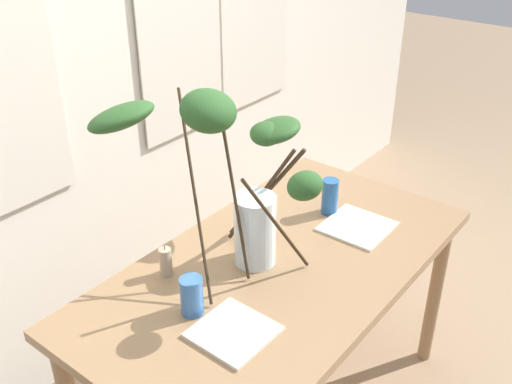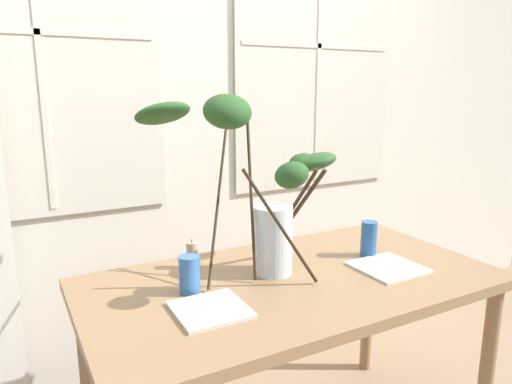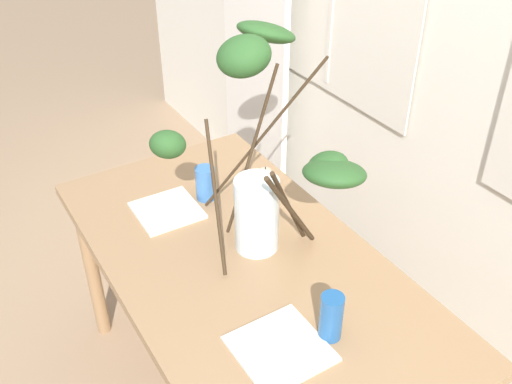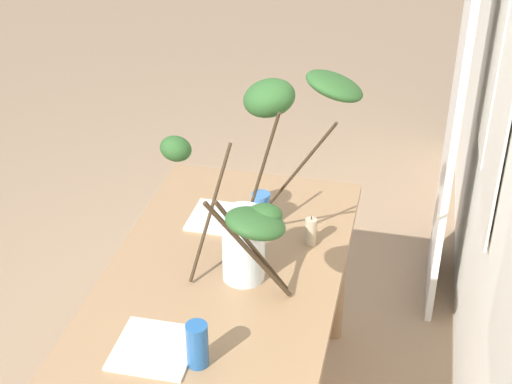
{
  "view_description": "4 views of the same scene",
  "coord_description": "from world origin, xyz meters",
  "px_view_note": "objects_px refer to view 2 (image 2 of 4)",
  "views": [
    {
      "loc": [
        -1.35,
        -0.96,
        1.97
      ],
      "look_at": [
        0.01,
        0.11,
        0.99
      ],
      "focal_mm": 41.78,
      "sensor_mm": 36.0,
      "label": 1
    },
    {
      "loc": [
        -0.87,
        -1.32,
        1.42
      ],
      "look_at": [
        -0.12,
        0.06,
        1.07
      ],
      "focal_mm": 33.04,
      "sensor_mm": 36.0,
      "label": 2
    },
    {
      "loc": [
        1.22,
        -0.7,
        1.98
      ],
      "look_at": [
        -0.06,
        0.08,
        0.95
      ],
      "focal_mm": 41.17,
      "sensor_mm": 36.0,
      "label": 3
    },
    {
      "loc": [
        1.92,
        0.57,
        2.29
      ],
      "look_at": [
        -0.09,
        0.1,
        1.06
      ],
      "focal_mm": 53.12,
      "sensor_mm": 36.0,
      "label": 4
    }
  ],
  "objects_px": {
    "vase_with_branches": "(257,181)",
    "pillar_candle": "(192,255)",
    "plate_square_left": "(210,310)",
    "plate_square_right": "(388,267)",
    "dining_table": "(292,299)",
    "drinking_glass_blue_left": "(190,275)",
    "drinking_glass_blue_right": "(369,239)"
  },
  "relations": [
    {
      "from": "drinking_glass_blue_right",
      "to": "plate_square_left",
      "type": "xyz_separation_m",
      "value": [
        -0.75,
        -0.14,
        -0.07
      ]
    },
    {
      "from": "plate_square_left",
      "to": "plate_square_right",
      "type": "xyz_separation_m",
      "value": [
        0.72,
        0.0,
        -0.0
      ]
    },
    {
      "from": "vase_with_branches",
      "to": "plate_square_right",
      "type": "bearing_deg",
      "value": -26.63
    },
    {
      "from": "drinking_glass_blue_left",
      "to": "drinking_glass_blue_right",
      "type": "distance_m",
      "value": 0.76
    },
    {
      "from": "vase_with_branches",
      "to": "dining_table",
      "type": "bearing_deg",
      "value": -56.88
    },
    {
      "from": "vase_with_branches",
      "to": "pillar_candle",
      "type": "relative_size",
      "value": 7.28
    },
    {
      "from": "dining_table",
      "to": "plate_square_left",
      "type": "xyz_separation_m",
      "value": [
        -0.36,
        -0.1,
        0.09
      ]
    },
    {
      "from": "drinking_glass_blue_right",
      "to": "plate_square_left",
      "type": "bearing_deg",
      "value": -169.25
    },
    {
      "from": "drinking_glass_blue_left",
      "to": "plate_square_left",
      "type": "height_order",
      "value": "drinking_glass_blue_left"
    },
    {
      "from": "plate_square_left",
      "to": "plate_square_right",
      "type": "relative_size",
      "value": 0.92
    },
    {
      "from": "vase_with_branches",
      "to": "plate_square_right",
      "type": "xyz_separation_m",
      "value": [
        0.44,
        -0.22,
        -0.33
      ]
    },
    {
      "from": "drinking_glass_blue_left",
      "to": "plate_square_left",
      "type": "relative_size",
      "value": 0.59
    },
    {
      "from": "vase_with_branches",
      "to": "drinking_glass_blue_left",
      "type": "relative_size",
      "value": 6.47
    },
    {
      "from": "dining_table",
      "to": "plate_square_left",
      "type": "distance_m",
      "value": 0.39
    },
    {
      "from": "dining_table",
      "to": "pillar_candle",
      "type": "distance_m",
      "value": 0.4
    },
    {
      "from": "plate_square_left",
      "to": "plate_square_right",
      "type": "bearing_deg",
      "value": 0.04
    },
    {
      "from": "vase_with_branches",
      "to": "drinking_glass_blue_left",
      "type": "distance_m",
      "value": 0.4
    },
    {
      "from": "plate_square_left",
      "to": "pillar_candle",
      "type": "xyz_separation_m",
      "value": [
        0.08,
        0.36,
        0.04
      ]
    },
    {
      "from": "drinking_glass_blue_right",
      "to": "plate_square_right",
      "type": "height_order",
      "value": "drinking_glass_blue_right"
    },
    {
      "from": "plate_square_left",
      "to": "vase_with_branches",
      "type": "bearing_deg",
      "value": 38.3
    },
    {
      "from": "pillar_candle",
      "to": "plate_square_right",
      "type": "bearing_deg",
      "value": -28.99
    },
    {
      "from": "vase_with_branches",
      "to": "drinking_glass_blue_left",
      "type": "xyz_separation_m",
      "value": [
        -0.29,
        -0.07,
        -0.27
      ]
    },
    {
      "from": "vase_with_branches",
      "to": "drinking_glass_blue_left",
      "type": "bearing_deg",
      "value": -167.22
    },
    {
      "from": "drinking_glass_blue_left",
      "to": "plate_square_left",
      "type": "xyz_separation_m",
      "value": [
        0.01,
        -0.16,
        -0.06
      ]
    },
    {
      "from": "plate_square_left",
      "to": "dining_table",
      "type": "bearing_deg",
      "value": 15.29
    },
    {
      "from": "dining_table",
      "to": "drinking_glass_blue_right",
      "type": "relative_size",
      "value": 10.33
    },
    {
      "from": "drinking_glass_blue_left",
      "to": "drinking_glass_blue_right",
      "type": "relative_size",
      "value": 0.89
    },
    {
      "from": "dining_table",
      "to": "drinking_glass_blue_left",
      "type": "xyz_separation_m",
      "value": [
        -0.37,
        0.06,
        0.15
      ]
    },
    {
      "from": "dining_table",
      "to": "pillar_candle",
      "type": "xyz_separation_m",
      "value": [
        -0.28,
        0.26,
        0.13
      ]
    },
    {
      "from": "pillar_candle",
      "to": "plate_square_left",
      "type": "bearing_deg",
      "value": -102.68
    },
    {
      "from": "plate_square_right",
      "to": "pillar_candle",
      "type": "bearing_deg",
      "value": 151.01
    },
    {
      "from": "plate_square_left",
      "to": "drinking_glass_blue_left",
      "type": "bearing_deg",
      "value": 91.95
    }
  ]
}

